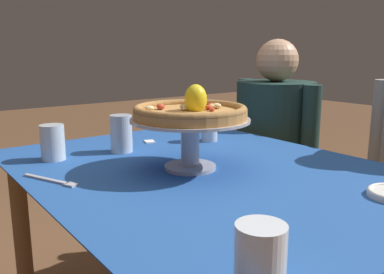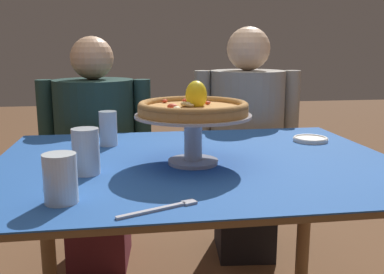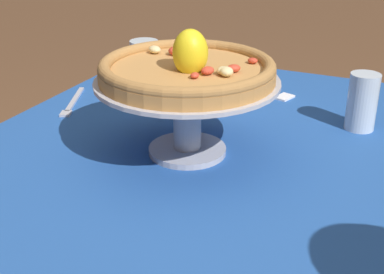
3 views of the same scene
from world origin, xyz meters
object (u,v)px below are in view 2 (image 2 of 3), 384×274
(pizza_stand, at_px, (193,129))
(water_glass_side_left, at_px, (86,155))
(side_plate, at_px, (310,139))
(diner_left, at_px, (96,155))
(pizza, at_px, (193,107))
(water_glass_back_left, at_px, (108,131))
(water_glass_front_left, at_px, (61,182))
(dinner_fork, at_px, (163,208))
(sugar_packet, at_px, (68,160))
(diner_right, at_px, (246,146))

(pizza_stand, distance_m, water_glass_side_left, 0.33)
(side_plate, height_order, diner_left, diner_left)
(pizza, distance_m, water_glass_back_left, 0.42)
(water_glass_back_left, relative_size, diner_left, 0.11)
(water_glass_front_left, relative_size, side_plate, 0.88)
(water_glass_front_left, bearing_deg, dinner_fork, -19.34)
(water_glass_back_left, bearing_deg, sugar_packet, -120.52)
(pizza, relative_size, water_glass_front_left, 2.88)
(pizza, bearing_deg, sugar_packet, 166.84)
(pizza_stand, xyz_separation_m, dinner_fork, (-0.13, -0.38, -0.11))
(sugar_packet, bearing_deg, water_glass_side_left, -65.35)
(diner_right, bearing_deg, side_plate, -78.07)
(pizza_stand, height_order, dinner_fork, pizza_stand)
(water_glass_side_left, bearing_deg, diner_right, 49.85)
(pizza_stand, distance_m, pizza, 0.07)
(pizza, bearing_deg, diner_right, 63.24)
(sugar_packet, xyz_separation_m, diner_left, (0.04, 0.69, -0.16))
(water_glass_front_left, xyz_separation_m, diner_right, (0.75, 1.07, -0.18))
(diner_right, bearing_deg, pizza_stand, -116.76)
(side_plate, bearing_deg, pizza_stand, -152.87)
(water_glass_side_left, height_order, sugar_packet, water_glass_side_left)
(water_glass_side_left, distance_m, diner_right, 1.12)
(pizza, xyz_separation_m, water_glass_back_left, (-0.27, 0.30, -0.12))
(water_glass_back_left, distance_m, dinner_fork, 0.69)
(water_glass_front_left, relative_size, dinner_fork, 0.62)
(pizza, bearing_deg, water_glass_side_left, -168.09)
(pizza_stand, relative_size, dinner_fork, 1.91)
(sugar_packet, height_order, diner_right, diner_right)
(water_glass_back_left, distance_m, water_glass_front_left, 0.60)
(water_glass_back_left, height_order, dinner_fork, water_glass_back_left)
(pizza, height_order, water_glass_back_left, pizza)
(pizza_stand, bearing_deg, water_glass_front_left, -140.21)
(water_glass_back_left, height_order, diner_left, diner_left)
(pizza, xyz_separation_m, water_glass_front_left, (-0.36, -0.30, -0.13))
(water_glass_side_left, relative_size, diner_right, 0.11)
(diner_left, bearing_deg, sugar_packet, -93.13)
(sugar_packet, bearing_deg, diner_right, 41.07)
(diner_left, xyz_separation_m, diner_right, (0.75, -0.00, 0.02))
(water_glass_side_left, bearing_deg, pizza_stand, 11.74)
(dinner_fork, height_order, sugar_packet, dinner_fork)
(diner_left, bearing_deg, side_plate, -31.49)
(diner_right, bearing_deg, water_glass_side_left, -130.15)
(water_glass_side_left, xyz_separation_m, diner_left, (-0.04, 0.85, -0.21))
(pizza_stand, relative_size, pizza, 1.06)
(pizza, height_order, diner_right, diner_right)
(diner_right, bearing_deg, diner_left, 179.62)
(water_glass_front_left, bearing_deg, diner_right, 55.12)
(water_glass_front_left, bearing_deg, water_glass_side_left, 80.74)
(water_glass_front_left, xyz_separation_m, dinner_fork, (0.23, -0.08, -0.05))
(diner_left, bearing_deg, dinner_fork, -78.89)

